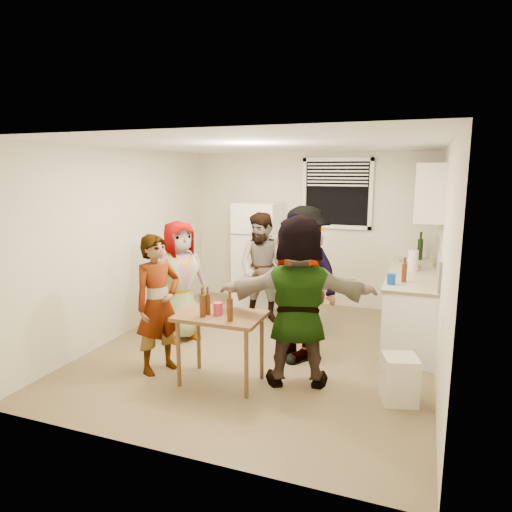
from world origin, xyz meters
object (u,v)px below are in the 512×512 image
at_px(blue_cup, 391,284).
at_px(guest_grey, 182,338).
at_px(guest_back_right, 303,334).
at_px(serving_table, 221,382).
at_px(guest_stripe, 161,370).
at_px(guest_back_left, 263,321).
at_px(beer_bottle_table, 208,314).
at_px(guest_orange, 297,382).
at_px(red_cup, 218,315).
at_px(kettle, 411,267).
at_px(wine_bottle, 419,260).
at_px(refrigerator, 259,254).
at_px(beer_bottle_counter, 404,282).
at_px(trash_bin, 400,377).
at_px(guest_black, 295,357).

distance_m(blue_cup, guest_grey, 2.81).
bearing_deg(blue_cup, guest_back_right, 161.57).
bearing_deg(guest_back_right, serving_table, -73.87).
bearing_deg(guest_stripe, guest_back_left, 10.20).
distance_m(beer_bottle_table, guest_orange, 1.20).
bearing_deg(red_cup, guest_orange, 21.06).
bearing_deg(red_cup, guest_grey, 135.28).
distance_m(beer_bottle_table, guest_grey, 1.59).
relative_size(beer_bottle_table, guest_grey, 0.14).
bearing_deg(kettle, wine_bottle, 69.12).
bearing_deg(serving_table, guest_back_right, 74.83).
relative_size(beer_bottle_table, red_cup, 1.71).
bearing_deg(kettle, guest_grey, -164.62).
height_order(refrigerator, wine_bottle, refrigerator).
height_order(guest_grey, guest_back_right, guest_back_right).
distance_m(beer_bottle_counter, guest_grey, 2.96).
bearing_deg(guest_back_left, red_cup, -80.26).
distance_m(wine_bottle, beer_bottle_counter, 1.55).
bearing_deg(blue_cup, refrigerator, 145.12).
relative_size(guest_back_right, guest_orange, 0.98).
xyz_separation_m(wine_bottle, guest_orange, (-1.13, -2.74, -0.90)).
distance_m(blue_cup, trash_bin, 1.28).
distance_m(trash_bin, guest_stripe, 2.58).
height_order(kettle, beer_bottle_counter, beer_bottle_counter).
distance_m(guest_grey, guest_stripe, 1.01).
height_order(kettle, trash_bin, kettle).
bearing_deg(guest_grey, trash_bin, -69.41).
xyz_separation_m(blue_cup, guest_grey, (-2.64, -0.31, -0.90)).
distance_m(refrigerator, guest_back_right, 1.80).
bearing_deg(guest_black, guest_orange, -31.90).
relative_size(trash_bin, guest_back_right, 0.26).
bearing_deg(guest_orange, serving_table, 3.89).
xyz_separation_m(kettle, guest_grey, (-2.82, -1.42, -0.90)).
height_order(blue_cup, trash_bin, blue_cup).
height_order(refrigerator, guest_orange, refrigerator).
relative_size(serving_table, red_cup, 7.01).
distance_m(guest_back_left, guest_orange, 2.04).
height_order(beer_bottle_counter, guest_grey, beer_bottle_counter).
bearing_deg(guest_grey, beer_bottle_table, -102.63).
height_order(guest_grey, guest_stripe, guest_grey).
bearing_deg(red_cup, guest_back_right, 74.41).
distance_m(guest_stripe, guest_orange, 1.54).
height_order(trash_bin, guest_black, trash_bin).
bearing_deg(beer_bottle_counter, refrigerator, 149.63).
height_order(red_cup, guest_back_left, red_cup).
xyz_separation_m(wine_bottle, serving_table, (-1.88, -3.02, -0.90)).
bearing_deg(guest_back_left, blue_cup, -18.71).
bearing_deg(guest_stripe, red_cup, -69.28).
distance_m(kettle, guest_back_right, 1.76).
xyz_separation_m(blue_cup, beer_bottle_table, (-1.71, -1.36, -0.15)).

